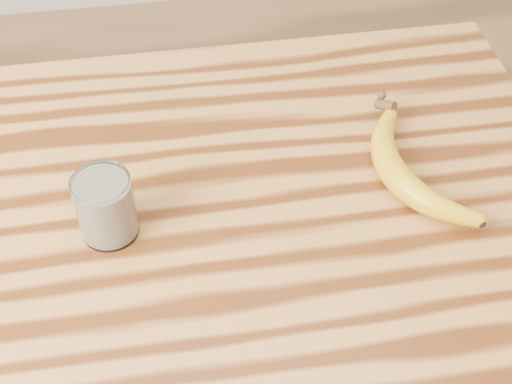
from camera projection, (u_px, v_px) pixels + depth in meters
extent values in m
cube|color=#AE7134|center=(135.00, 254.00, 0.90)|extent=(1.20, 0.80, 0.04)
cylinder|color=brown|center=(408.00, 228.00, 1.52)|extent=(0.06, 0.06, 0.86)
cylinder|color=white|center=(106.00, 207.00, 0.87)|extent=(0.07, 0.07, 0.09)
torus|color=white|center=(100.00, 182.00, 0.84)|extent=(0.07, 0.07, 0.00)
cylinder|color=beige|center=(106.00, 208.00, 0.87)|extent=(0.07, 0.07, 0.08)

